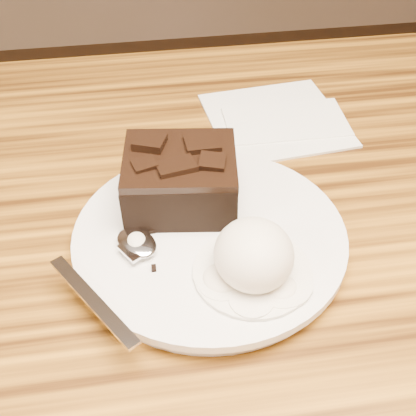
{
  "coord_description": "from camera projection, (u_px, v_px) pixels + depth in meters",
  "views": [
    {
      "loc": [
        0.01,
        -0.36,
        1.13
      ],
      "look_at": [
        0.07,
        0.02,
        0.79
      ],
      "focal_mm": 50.04,
      "sensor_mm": 36.0,
      "label": 1
    }
  ],
  "objects": [
    {
      "name": "crumb_c",
      "position": [
        154.0,
        268.0,
        0.48
      ],
      "size": [
        0.0,
        0.01,
        0.0
      ],
      "primitive_type": "cube",
      "rotation": [
        0.0,
        0.0,
        1.54
      ],
      "color": "black",
      "rests_on": "plate"
    },
    {
      "name": "napkin",
      "position": [
        275.0,
        119.0,
        0.68
      ],
      "size": [
        0.17,
        0.17,
        0.01
      ],
      "primitive_type": "cube",
      "rotation": [
        0.0,
        0.0,
        0.1
      ],
      "color": "white",
      "rests_on": "dining_table"
    },
    {
      "name": "ice_cream_scoop",
      "position": [
        254.0,
        255.0,
        0.46
      ],
      "size": [
        0.06,
        0.07,
        0.05
      ],
      "primitive_type": "ellipsoid",
      "color": "silver",
      "rests_on": "plate"
    },
    {
      "name": "brownie",
      "position": [
        180.0,
        182.0,
        0.53
      ],
      "size": [
        0.11,
        0.1,
        0.05
      ],
      "primitive_type": "cube",
      "rotation": [
        0.0,
        0.0,
        -0.13
      ],
      "color": "black",
      "rests_on": "plate"
    },
    {
      "name": "spoon",
      "position": [
        137.0,
        244.0,
        0.5
      ],
      "size": [
        0.12,
        0.16,
        0.01
      ],
      "primitive_type": null,
      "rotation": [
        0.0,
        0.0,
        0.56
      ],
      "color": "silver",
      "rests_on": "plate"
    },
    {
      "name": "melt_puddle",
      "position": [
        252.0,
        273.0,
        0.48
      ],
      "size": [
        0.1,
        0.1,
        0.0
      ],
      "primitive_type": "cylinder",
      "color": "silver",
      "rests_on": "plate"
    },
    {
      "name": "plate",
      "position": [
        210.0,
        240.0,
        0.52
      ],
      "size": [
        0.24,
        0.24,
        0.02
      ],
      "primitive_type": "cylinder",
      "color": "white",
      "rests_on": "dining_table"
    },
    {
      "name": "crumb_b",
      "position": [
        130.0,
        248.0,
        0.5
      ],
      "size": [
        0.01,
        0.01,
        0.0
      ],
      "primitive_type": "cube",
      "rotation": [
        0.0,
        0.0,
        1.51
      ],
      "color": "black",
      "rests_on": "plate"
    },
    {
      "name": "crumb_a",
      "position": [
        152.0,
        231.0,
        0.51
      ],
      "size": [
        0.01,
        0.01,
        0.0
      ],
      "primitive_type": "cube",
      "rotation": [
        0.0,
        0.0,
        0.08
      ],
      "color": "black",
      "rests_on": "plate"
    }
  ]
}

